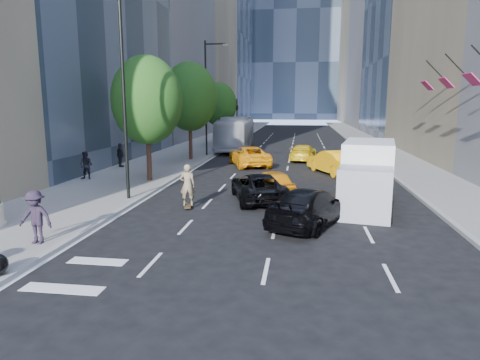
# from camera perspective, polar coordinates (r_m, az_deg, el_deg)

# --- Properties ---
(ground) EXTENTS (160.00, 160.00, 0.00)m
(ground) POSITION_cam_1_polar(r_m,az_deg,el_deg) (16.61, 1.14, -6.63)
(ground) COLOR black
(ground) RESTS_ON ground
(sidewalk_left) EXTENTS (6.00, 120.00, 0.15)m
(sidewalk_left) POSITION_cam_1_polar(r_m,az_deg,el_deg) (47.30, -5.33, 4.45)
(sidewalk_left) COLOR slate
(sidewalk_left) RESTS_ON ground
(sidewalk_right) EXTENTS (4.00, 120.00, 0.15)m
(sidewalk_right) POSITION_cam_1_polar(r_m,az_deg,el_deg) (46.73, 18.04, 3.92)
(sidewalk_right) COLOR slate
(sidewalk_right) RESTS_ON ground
(tower_right_far) EXTENTS (20.00, 24.00, 50.00)m
(tower_right_far) POSITION_cam_1_polar(r_m,az_deg,el_deg) (117.29, 18.94, 19.63)
(tower_right_far) COLOR #766A52
(tower_right_far) RESTS_ON ground
(lamp_near) EXTENTS (2.13, 0.22, 10.00)m
(lamp_near) POSITION_cam_1_polar(r_m,az_deg,el_deg) (21.45, -14.87, 12.57)
(lamp_near) COLOR black
(lamp_near) RESTS_ON sidewalk_left
(lamp_far) EXTENTS (2.13, 0.22, 10.00)m
(lamp_far) POSITION_cam_1_polar(r_m,az_deg,el_deg) (38.68, -4.31, 11.69)
(lamp_far) COLOR black
(lamp_far) RESTS_ON sidewalk_left
(tree_near) EXTENTS (4.20, 4.20, 7.46)m
(tree_near) POSITION_cam_1_polar(r_m,az_deg,el_deg) (26.40, -12.32, 10.34)
(tree_near) COLOR black
(tree_near) RESTS_ON sidewalk_left
(tree_mid) EXTENTS (4.50, 4.50, 7.99)m
(tree_mid) POSITION_cam_1_polar(r_m,az_deg,el_deg) (35.96, -6.73, 10.97)
(tree_mid) COLOR black
(tree_mid) RESTS_ON sidewalk_left
(tree_far) EXTENTS (3.90, 3.90, 6.92)m
(tree_far) POSITION_cam_1_polar(r_m,az_deg,el_deg) (48.64, -2.77, 10.01)
(tree_far) COLOR black
(tree_far) RESTS_ON sidewalk_left
(traffic_signal) EXTENTS (2.48, 0.53, 5.20)m
(traffic_signal) POSITION_cam_1_polar(r_m,az_deg,el_deg) (56.40, -0.41, 9.65)
(traffic_signal) COLOR black
(traffic_signal) RESTS_ON sidewalk_left
(facade_flags) EXTENTS (1.85, 13.30, 2.05)m
(facade_flags) POSITION_cam_1_polar(r_m,az_deg,el_deg) (27.26, 27.39, 12.00)
(facade_flags) COLOR black
(facade_flags) RESTS_ON ground
(skateboarder) EXTENTS (0.79, 0.60, 1.94)m
(skateboarder) POSITION_cam_1_polar(r_m,az_deg,el_deg) (19.84, -7.01, -1.03)
(skateboarder) COLOR #857353
(skateboarder) RESTS_ON ground
(black_sedan_lincoln) EXTENTS (3.56, 5.41, 1.38)m
(black_sedan_lincoln) POSITION_cam_1_polar(r_m,az_deg,el_deg) (21.28, 2.46, -0.95)
(black_sedan_lincoln) COLOR black
(black_sedan_lincoln) RESTS_ON ground
(black_sedan_mercedes) EXTENTS (3.96, 5.52, 1.48)m
(black_sedan_mercedes) POSITION_cam_1_polar(r_m,az_deg,el_deg) (17.27, 9.26, -3.55)
(black_sedan_mercedes) COLOR black
(black_sedan_mercedes) RESTS_ON ground
(taxi_a) EXTENTS (2.87, 4.28, 1.35)m
(taxi_a) POSITION_cam_1_polar(r_m,az_deg,el_deg) (22.71, 4.38, -0.30)
(taxi_a) COLOR orange
(taxi_a) RESTS_ON ground
(taxi_b) EXTENTS (3.64, 5.27, 1.65)m
(taxi_b) POSITION_cam_1_polar(r_m,az_deg,el_deg) (30.14, 12.37, 2.39)
(taxi_b) COLOR #FFAB0D
(taxi_b) RESTS_ON ground
(taxi_c) EXTENTS (4.17, 5.97, 1.51)m
(taxi_c) POSITION_cam_1_polar(r_m,az_deg,el_deg) (33.19, 1.25, 3.21)
(taxi_c) COLOR #FDA70D
(taxi_c) RESTS_ON ground
(taxi_d) EXTENTS (2.49, 4.90, 1.36)m
(taxi_d) POSITION_cam_1_polar(r_m,az_deg,el_deg) (36.52, 8.43, 3.63)
(taxi_d) COLOR yellow
(taxi_d) RESTS_ON ground
(city_bus) EXTENTS (3.33, 12.32, 3.40)m
(city_bus) POSITION_cam_1_polar(r_m,az_deg,el_deg) (44.77, -0.58, 6.25)
(city_bus) COLOR silver
(city_bus) RESTS_ON ground
(box_truck) EXTENTS (3.38, 6.60, 3.01)m
(box_truck) POSITION_cam_1_polar(r_m,az_deg,el_deg) (20.87, 16.63, 0.74)
(box_truck) COLOR silver
(box_truck) RESTS_ON ground
(pedestrian_a) EXTENTS (0.88, 0.71, 1.73)m
(pedestrian_a) POSITION_cam_1_polar(r_m,az_deg,el_deg) (28.05, -19.83, 1.84)
(pedestrian_a) COLOR black
(pedestrian_a) RESTS_ON sidewalk_left
(pedestrian_b) EXTENTS (1.06, 1.00, 1.75)m
(pedestrian_b) POSITION_cam_1_polar(r_m,az_deg,el_deg) (32.69, -15.66, 3.20)
(pedestrian_b) COLOR black
(pedestrian_b) RESTS_ON sidewalk_left
(pedestrian_c) EXTENTS (1.20, 0.72, 1.82)m
(pedestrian_c) POSITION_cam_1_polar(r_m,az_deg,el_deg) (15.86, -25.62, -4.50)
(pedestrian_c) COLOR #251C2A
(pedestrian_c) RESTS_ON sidewalk_left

